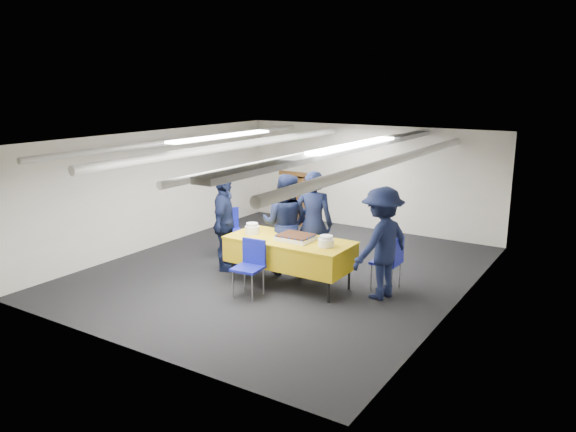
{
  "coord_description": "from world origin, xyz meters",
  "views": [
    {
      "loc": [
        5.06,
        -7.83,
        3.22
      ],
      "look_at": [
        0.22,
        -0.2,
        1.05
      ],
      "focal_mm": 35.0,
      "sensor_mm": 36.0,
      "label": 1
    }
  ],
  "objects_px": {
    "sailor_c": "(224,223)",
    "sailor_b": "(285,224)",
    "podium": "(297,197)",
    "chair_right": "(391,258)",
    "chair_near": "(251,262)",
    "sheet_cake": "(296,237)",
    "sailor_d": "(382,243)",
    "sailor_a": "(313,224)",
    "serving_table": "(290,252)",
    "chair_left": "(230,226)"
  },
  "relations": [
    {
      "from": "sailor_c",
      "to": "sailor_d",
      "type": "xyz_separation_m",
      "value": [
        2.82,
        0.24,
        0.03
      ]
    },
    {
      "from": "sailor_c",
      "to": "sailor_d",
      "type": "distance_m",
      "value": 2.83
    },
    {
      "from": "podium",
      "to": "chair_right",
      "type": "distance_m",
      "value": 4.59
    },
    {
      "from": "chair_near",
      "to": "chair_right",
      "type": "bearing_deg",
      "value": 37.47
    },
    {
      "from": "chair_right",
      "to": "podium",
      "type": "bearing_deg",
      "value": 140.4
    },
    {
      "from": "sailor_a",
      "to": "sailor_c",
      "type": "xyz_separation_m",
      "value": [
        -1.46,
        -0.54,
        -0.07
      ]
    },
    {
      "from": "sheet_cake",
      "to": "chair_near",
      "type": "relative_size",
      "value": 0.64
    },
    {
      "from": "serving_table",
      "to": "chair_near",
      "type": "bearing_deg",
      "value": -111.62
    },
    {
      "from": "podium",
      "to": "chair_left",
      "type": "xyz_separation_m",
      "value": [
        0.16,
        -2.72,
        -0.08
      ]
    },
    {
      "from": "chair_right",
      "to": "sailor_b",
      "type": "relative_size",
      "value": 0.5
    },
    {
      "from": "serving_table",
      "to": "sailor_b",
      "type": "relative_size",
      "value": 1.19
    },
    {
      "from": "podium",
      "to": "chair_right",
      "type": "bearing_deg",
      "value": -39.6
    },
    {
      "from": "chair_near",
      "to": "sailor_c",
      "type": "bearing_deg",
      "value": 146.11
    },
    {
      "from": "chair_near",
      "to": "podium",
      "type": "bearing_deg",
      "value": 112.79
    },
    {
      "from": "podium",
      "to": "sailor_c",
      "type": "height_order",
      "value": "sailor_c"
    },
    {
      "from": "serving_table",
      "to": "sailor_b",
      "type": "height_order",
      "value": "sailor_b"
    },
    {
      "from": "chair_left",
      "to": "sailor_b",
      "type": "relative_size",
      "value": 0.5
    },
    {
      "from": "chair_left",
      "to": "chair_right",
      "type": "bearing_deg",
      "value": -3.57
    },
    {
      "from": "chair_right",
      "to": "sailor_a",
      "type": "distance_m",
      "value": 1.43
    },
    {
      "from": "sailor_a",
      "to": "sailor_d",
      "type": "relative_size",
      "value": 1.06
    },
    {
      "from": "sailor_b",
      "to": "chair_left",
      "type": "bearing_deg",
      "value": -30.31
    },
    {
      "from": "sailor_d",
      "to": "chair_near",
      "type": "bearing_deg",
      "value": -44.41
    },
    {
      "from": "sailor_a",
      "to": "sailor_d",
      "type": "distance_m",
      "value": 1.39
    },
    {
      "from": "chair_right",
      "to": "chair_left",
      "type": "distance_m",
      "value": 3.38
    },
    {
      "from": "sheet_cake",
      "to": "sailor_d",
      "type": "distance_m",
      "value": 1.37
    },
    {
      "from": "sailor_c",
      "to": "sailor_b",
      "type": "bearing_deg",
      "value": -92.79
    },
    {
      "from": "sailor_b",
      "to": "sailor_d",
      "type": "xyz_separation_m",
      "value": [
        1.83,
        -0.18,
        -0.0
      ]
    },
    {
      "from": "podium",
      "to": "sailor_d",
      "type": "bearing_deg",
      "value": -43.09
    },
    {
      "from": "sailor_a",
      "to": "chair_near",
      "type": "bearing_deg",
      "value": 54.71
    },
    {
      "from": "chair_right",
      "to": "sailor_b",
      "type": "height_order",
      "value": "sailor_b"
    },
    {
      "from": "chair_near",
      "to": "chair_right",
      "type": "distance_m",
      "value": 2.2
    },
    {
      "from": "chair_right",
      "to": "sailor_c",
      "type": "bearing_deg",
      "value": -167.98
    },
    {
      "from": "chair_right",
      "to": "chair_left",
      "type": "bearing_deg",
      "value": 176.43
    },
    {
      "from": "chair_right",
      "to": "sheet_cake",
      "type": "bearing_deg",
      "value": -154.35
    },
    {
      "from": "chair_right",
      "to": "chair_near",
      "type": "bearing_deg",
      "value": -142.53
    },
    {
      "from": "serving_table",
      "to": "chair_left",
      "type": "bearing_deg",
      "value": 155.52
    },
    {
      "from": "chair_right",
      "to": "serving_table",
      "type": "bearing_deg",
      "value": -156.08
    },
    {
      "from": "chair_near",
      "to": "sailor_b",
      "type": "xyz_separation_m",
      "value": [
        -0.11,
        1.16,
        0.33
      ]
    },
    {
      "from": "podium",
      "to": "sailor_b",
      "type": "bearing_deg",
      "value": -61.59
    },
    {
      "from": "chair_near",
      "to": "sailor_b",
      "type": "height_order",
      "value": "sailor_b"
    },
    {
      "from": "serving_table",
      "to": "sailor_d",
      "type": "bearing_deg",
      "value": 11.45
    },
    {
      "from": "podium",
      "to": "sailor_d",
      "type": "height_order",
      "value": "sailor_d"
    },
    {
      "from": "sailor_b",
      "to": "podium",
      "type": "bearing_deg",
      "value": -77.53
    },
    {
      "from": "sheet_cake",
      "to": "chair_left",
      "type": "relative_size",
      "value": 0.64
    },
    {
      "from": "sheet_cake",
      "to": "serving_table",
      "type": "bearing_deg",
      "value": -179.4
    },
    {
      "from": "podium",
      "to": "sailor_a",
      "type": "relative_size",
      "value": 0.69
    },
    {
      "from": "podium",
      "to": "serving_table",
      "type": "bearing_deg",
      "value": -60.05
    },
    {
      "from": "sheet_cake",
      "to": "chair_right",
      "type": "xyz_separation_m",
      "value": [
        1.36,
        0.65,
        -0.29
      ]
    },
    {
      "from": "serving_table",
      "to": "chair_right",
      "type": "bearing_deg",
      "value": 23.92
    },
    {
      "from": "serving_table",
      "to": "chair_near",
      "type": "relative_size",
      "value": 2.35
    }
  ]
}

